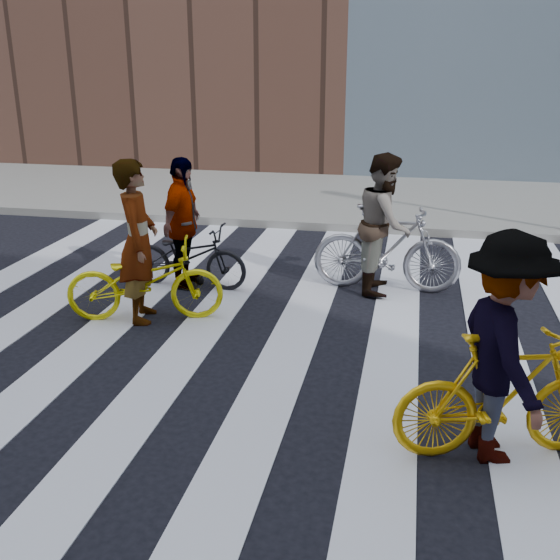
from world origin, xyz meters
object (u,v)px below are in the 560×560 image
(bike_yellow_left, at_px, (145,281))
(bike_yellow_right, at_px, (504,396))
(bike_silver_mid, at_px, (387,248))
(rider_mid, at_px, (384,224))
(rider_rear, at_px, (183,224))
(bike_dark_rear, at_px, (188,256))
(rider_right, at_px, (503,349))
(rider_left, at_px, (138,242))

(bike_yellow_left, xyz_separation_m, bike_yellow_right, (3.85, -2.09, 0.04))
(bike_yellow_right, bearing_deg, bike_silver_mid, 0.68)
(bike_yellow_right, relative_size, rider_mid, 0.95)
(bike_silver_mid, xyz_separation_m, rider_rear, (-2.70, -0.40, 0.30))
(bike_dark_rear, distance_m, rider_rear, 0.45)
(bike_dark_rear, bearing_deg, bike_yellow_left, 177.68)
(rider_mid, height_order, rider_right, rider_mid)
(rider_mid, height_order, rider_rear, rider_mid)
(rider_right, bearing_deg, rider_rear, 32.83)
(bike_silver_mid, relative_size, rider_mid, 1.06)
(rider_mid, relative_size, rider_right, 1.01)
(bike_yellow_right, height_order, rider_mid, rider_mid)
(rider_rear, bearing_deg, rider_right, -128.50)
(rider_left, bearing_deg, rider_rear, -20.62)
(bike_silver_mid, relative_size, rider_right, 1.06)
(bike_dark_rear, relative_size, rider_mid, 0.90)
(rider_left, distance_m, rider_right, 4.38)
(rider_left, bearing_deg, bike_dark_rear, -22.97)
(rider_right, bearing_deg, bike_yellow_left, 45.42)
(bike_dark_rear, bearing_deg, bike_silver_mid, -78.41)
(rider_left, xyz_separation_m, rider_right, (3.85, -2.09, -0.05))
(bike_silver_mid, distance_m, rider_right, 3.86)
(bike_silver_mid, bearing_deg, rider_rear, 99.23)
(bike_yellow_left, bearing_deg, bike_silver_mid, -75.11)
(rider_left, bearing_deg, bike_yellow_right, -133.60)
(rider_left, height_order, rider_right, rider_left)
(bike_dark_rear, xyz_separation_m, rider_left, (-0.16, -1.21, 0.53))
(bike_dark_rear, bearing_deg, rider_rear, 92.91)
(bike_dark_rear, distance_m, rider_right, 4.97)
(rider_mid, bearing_deg, bike_yellow_left, 121.45)
(bike_yellow_right, height_order, rider_rear, rider_rear)
(bike_yellow_left, relative_size, rider_right, 1.00)
(bike_yellow_left, height_order, rider_right, rider_right)
(bike_yellow_right, distance_m, rider_mid, 3.89)
(bike_yellow_right, xyz_separation_m, rider_rear, (-3.79, 3.30, 0.36))
(bike_yellow_left, xyz_separation_m, rider_mid, (2.71, 1.61, 0.44))
(rider_rear, bearing_deg, rider_mid, -78.41)
(bike_yellow_left, distance_m, bike_dark_rear, 1.21)
(rider_rear, bearing_deg, bike_dark_rear, -87.09)
(bike_silver_mid, bearing_deg, bike_dark_rear, 99.38)
(bike_yellow_right, xyz_separation_m, bike_dark_rear, (-3.74, 3.30, -0.09))
(bike_silver_mid, distance_m, rider_left, 3.26)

